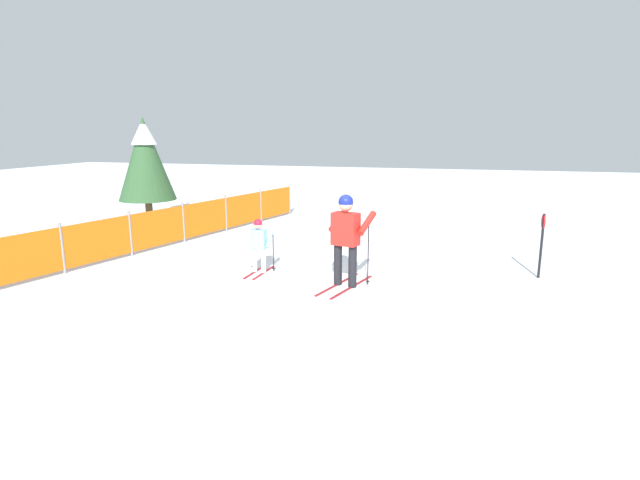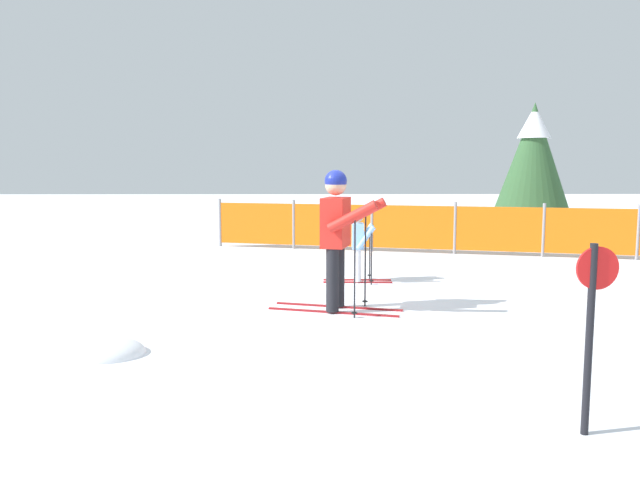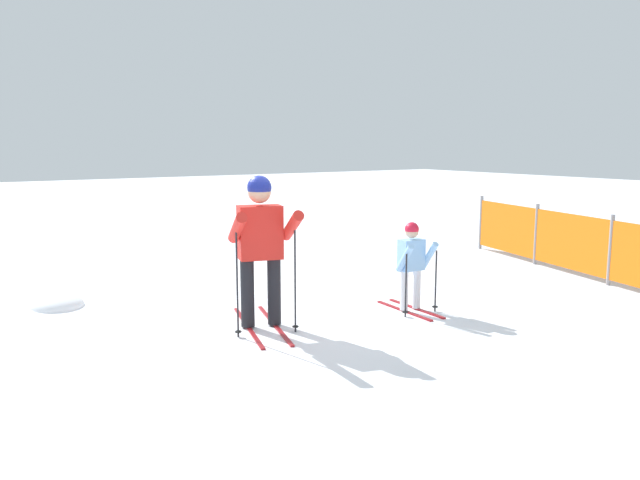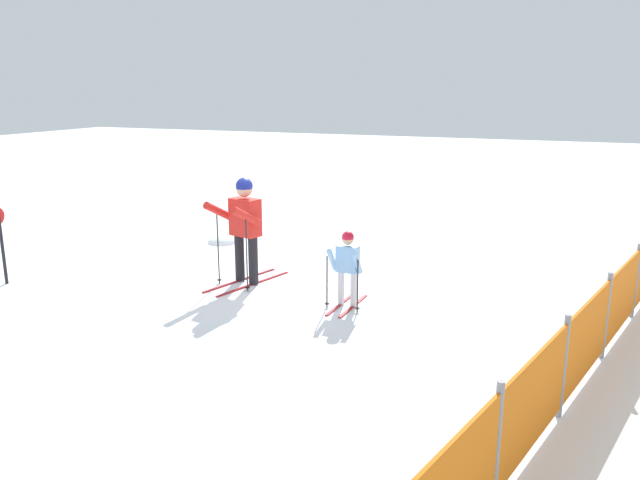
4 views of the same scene
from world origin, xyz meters
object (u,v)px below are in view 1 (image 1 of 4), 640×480
skier_child (259,242)px  safety_fence (183,222)px  skier_adult (346,232)px  trail_marker (542,238)px  conifer_far (145,157)px

skier_child → safety_fence: bearing=56.3°
safety_fence → skier_adult: bearing=-117.6°
trail_marker → skier_adult: bearing=113.0°
skier_adult → safety_fence: skier_adult is taller
skier_adult → safety_fence: size_ratio=0.18×
trail_marker → conifer_far: bearing=72.6°
skier_adult → safety_fence: bearing=78.2°
skier_adult → skier_child: (0.39, 1.88, -0.38)m
skier_adult → conifer_far: 9.02m
safety_fence → trail_marker: trail_marker is taller
conifer_far → skier_child: bearing=-129.2°
safety_fence → trail_marker: 8.44m
skier_adult → safety_fence: (2.52, 4.83, -0.51)m
safety_fence → conifer_far: size_ratio=3.01×
safety_fence → conifer_far: 3.89m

